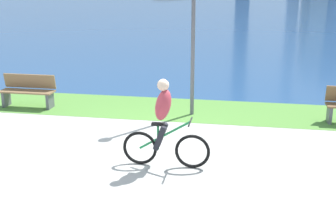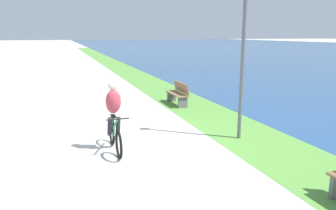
# 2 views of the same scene
# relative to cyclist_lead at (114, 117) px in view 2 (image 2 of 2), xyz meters

# --- Properties ---
(ground_plane) EXTENTS (300.00, 300.00, 0.00)m
(ground_plane) POSITION_rel_cyclist_lead_xyz_m (-0.57, 0.80, -0.84)
(ground_plane) COLOR #B2AFA8
(grass_strip_bayside) EXTENTS (120.00, 2.18, 0.01)m
(grass_strip_bayside) POSITION_rel_cyclist_lead_xyz_m (-0.57, 3.74, -0.84)
(grass_strip_bayside) COLOR #59933D
(grass_strip_bayside) RESTS_ON ground
(cyclist_lead) EXTENTS (1.68, 0.52, 1.71)m
(cyclist_lead) POSITION_rel_cyclist_lead_xyz_m (0.00, 0.00, 0.00)
(cyclist_lead) COLOR black
(cyclist_lead) RESTS_ON ground
(bench_near_path) EXTENTS (1.50, 0.47, 0.90)m
(bench_near_path) POSITION_rel_cyclist_lead_xyz_m (-4.43, 3.30, -0.39)
(bench_near_path) COLOR olive
(bench_near_path) RESTS_ON ground
(lamppost_tall) EXTENTS (0.28, 0.28, 4.12)m
(lamppost_tall) POSITION_rel_cyclist_lead_xyz_m (0.13, 3.37, 1.84)
(lamppost_tall) COLOR #595960
(lamppost_tall) RESTS_ON ground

